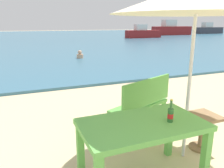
{
  "coord_description": "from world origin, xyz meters",
  "views": [
    {
      "loc": [
        -2.28,
        -1.25,
        1.84
      ],
      "look_at": [
        -0.54,
        3.0,
        0.6
      ],
      "focal_mm": 36.37,
      "sensor_mm": 36.0,
      "label": 1
    }
  ],
  "objects_px": {
    "bench_green_left": "(143,102)",
    "boat_sailboat": "(171,30)",
    "picnic_table_green": "(142,131)",
    "boat_tanker": "(143,33)",
    "boat_cargo_ship": "(209,30)",
    "swimmer_person": "(80,55)",
    "side_table_wood": "(202,127)",
    "beer_bottle_amber": "(171,114)"
  },
  "relations": [
    {
      "from": "beer_bottle_amber",
      "to": "bench_green_left",
      "type": "height_order",
      "value": "beer_bottle_amber"
    },
    {
      "from": "picnic_table_green",
      "to": "boat_tanker",
      "type": "bearing_deg",
      "value": 60.18
    },
    {
      "from": "beer_bottle_amber",
      "to": "swimmer_person",
      "type": "relative_size",
      "value": 0.65
    },
    {
      "from": "boat_sailboat",
      "to": "beer_bottle_amber",
      "type": "bearing_deg",
      "value": -126.55
    },
    {
      "from": "side_table_wood",
      "to": "bench_green_left",
      "type": "distance_m",
      "value": 1.01
    },
    {
      "from": "side_table_wood",
      "to": "bench_green_left",
      "type": "height_order",
      "value": "bench_green_left"
    },
    {
      "from": "swimmer_person",
      "to": "boat_sailboat",
      "type": "xyz_separation_m",
      "value": [
        18.98,
        17.99,
        0.65
      ]
    },
    {
      "from": "bench_green_left",
      "to": "swimmer_person",
      "type": "relative_size",
      "value": 3.04
    },
    {
      "from": "bench_green_left",
      "to": "boat_tanker",
      "type": "relative_size",
      "value": 0.28
    },
    {
      "from": "side_table_wood",
      "to": "bench_green_left",
      "type": "relative_size",
      "value": 0.43
    },
    {
      "from": "bench_green_left",
      "to": "boat_cargo_ship",
      "type": "distance_m",
      "value": 40.21
    },
    {
      "from": "boat_cargo_ship",
      "to": "picnic_table_green",
      "type": "bearing_deg",
      "value": -135.68
    },
    {
      "from": "picnic_table_green",
      "to": "swimmer_person",
      "type": "distance_m",
      "value": 9.58
    },
    {
      "from": "picnic_table_green",
      "to": "boat_sailboat",
      "type": "xyz_separation_m",
      "value": [
        20.69,
        27.41,
        0.24
      ]
    },
    {
      "from": "side_table_wood",
      "to": "boat_cargo_ship",
      "type": "relative_size",
      "value": 0.1
    },
    {
      "from": "picnic_table_green",
      "to": "beer_bottle_amber",
      "type": "height_order",
      "value": "beer_bottle_amber"
    },
    {
      "from": "boat_tanker",
      "to": "boat_sailboat",
      "type": "bearing_deg",
      "value": 30.46
    },
    {
      "from": "side_table_wood",
      "to": "boat_tanker",
      "type": "height_order",
      "value": "boat_tanker"
    },
    {
      "from": "picnic_table_green",
      "to": "boat_cargo_ship",
      "type": "distance_m",
      "value": 41.48
    },
    {
      "from": "bench_green_left",
      "to": "boat_sailboat",
      "type": "height_order",
      "value": "boat_sailboat"
    },
    {
      "from": "boat_sailboat",
      "to": "swimmer_person",
      "type": "bearing_deg",
      "value": -136.54
    },
    {
      "from": "swimmer_person",
      "to": "boat_cargo_ship",
      "type": "xyz_separation_m",
      "value": [
        27.97,
        19.56,
        0.52
      ]
    },
    {
      "from": "beer_bottle_amber",
      "to": "boat_tanker",
      "type": "distance_m",
      "value": 26.45
    },
    {
      "from": "bench_green_left",
      "to": "picnic_table_green",
      "type": "bearing_deg",
      "value": -120.09
    },
    {
      "from": "picnic_table_green",
      "to": "side_table_wood",
      "type": "relative_size",
      "value": 2.59
    },
    {
      "from": "swimmer_person",
      "to": "boat_tanker",
      "type": "distance_m",
      "value": 17.78
    },
    {
      "from": "beer_bottle_amber",
      "to": "side_table_wood",
      "type": "relative_size",
      "value": 0.49
    },
    {
      "from": "boat_sailboat",
      "to": "picnic_table_green",
      "type": "bearing_deg",
      "value": -127.04
    },
    {
      "from": "boat_cargo_ship",
      "to": "side_table_wood",
      "type": "bearing_deg",
      "value": -134.8
    },
    {
      "from": "beer_bottle_amber",
      "to": "side_table_wood",
      "type": "bearing_deg",
      "value": 24.01
    },
    {
      "from": "picnic_table_green",
      "to": "boat_tanker",
      "type": "relative_size",
      "value": 0.32
    },
    {
      "from": "boat_sailboat",
      "to": "boat_cargo_ship",
      "type": "xyz_separation_m",
      "value": [
        8.99,
        1.58,
        -0.13
      ]
    },
    {
      "from": "picnic_table_green",
      "to": "bench_green_left",
      "type": "distance_m",
      "value": 1.32
    },
    {
      "from": "bench_green_left",
      "to": "boat_cargo_ship",
      "type": "relative_size",
      "value": 0.24
    },
    {
      "from": "boat_sailboat",
      "to": "boat_tanker",
      "type": "bearing_deg",
      "value": -149.54
    },
    {
      "from": "swimmer_person",
      "to": "boat_tanker",
      "type": "bearing_deg",
      "value": 49.79
    },
    {
      "from": "beer_bottle_amber",
      "to": "boat_cargo_ship",
      "type": "relative_size",
      "value": 0.05
    },
    {
      "from": "picnic_table_green",
      "to": "swimmer_person",
      "type": "height_order",
      "value": "picnic_table_green"
    },
    {
      "from": "beer_bottle_amber",
      "to": "boat_tanker",
      "type": "relative_size",
      "value": 0.06
    },
    {
      "from": "beer_bottle_amber",
      "to": "boat_cargo_ship",
      "type": "bearing_deg",
      "value": 44.71
    },
    {
      "from": "picnic_table_green",
      "to": "side_table_wood",
      "type": "distance_m",
      "value": 1.26
    },
    {
      "from": "bench_green_left",
      "to": "boat_tanker",
      "type": "distance_m",
      "value": 25.18
    }
  ]
}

